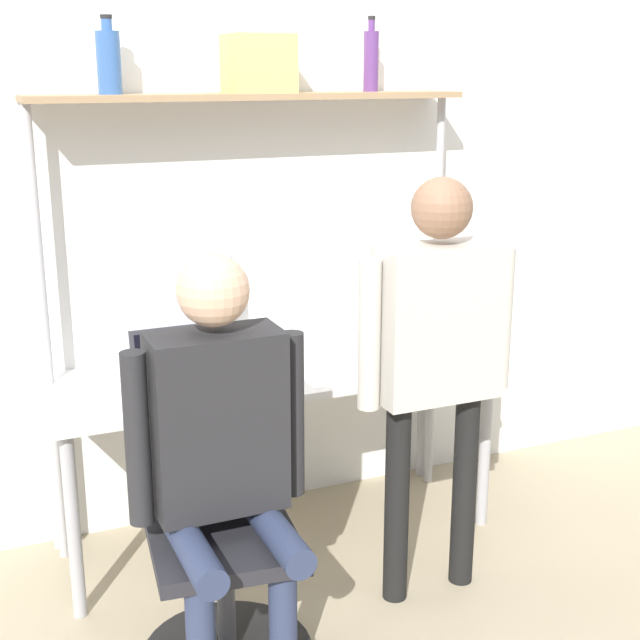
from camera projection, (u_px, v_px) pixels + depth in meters
ground_plane at (307, 575)px, 3.48m from camera, size 12.00×12.00×0.00m
wall_back at (242, 207)px, 3.73m from camera, size 8.00×0.06×2.70m
desk at (274, 387)px, 3.60m from camera, size 1.83×0.64×0.74m
shelf_unit at (254, 164)px, 3.53m from camera, size 1.74×0.26×1.82m
monitor at (176, 310)px, 3.52m from camera, size 0.48×0.23×0.46m
laptop at (173, 376)px, 3.30m from camera, size 0.29×0.24×0.24m
cell_phone at (228, 384)px, 3.40m from camera, size 0.07×0.15×0.01m
office_chair at (223, 582)px, 2.91m from camera, size 0.56×0.56×0.93m
person_seated at (221, 437)px, 2.73m from camera, size 0.57×0.47×1.38m
person_standing at (437, 339)px, 3.12m from camera, size 0.61×0.21×1.56m
bottle_purple at (371, 60)px, 3.61m from camera, size 0.06×0.06×0.29m
bottle_blue at (109, 61)px, 3.21m from camera, size 0.09×0.09×0.28m
storage_box at (258, 63)px, 3.43m from camera, size 0.24×0.22×0.22m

